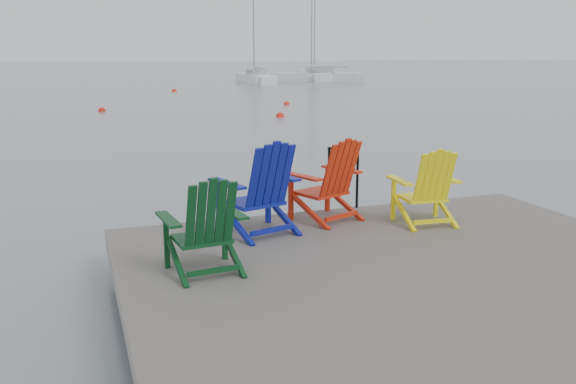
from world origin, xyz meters
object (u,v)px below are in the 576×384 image
object	(u,v)px
chair_red	(329,180)
chair_blue	(260,188)
sailboat_far	(316,77)
buoy_c	(286,104)
buoy_a	(280,117)
buoy_b	(102,111)
sailboat_mid	(315,76)
chair_yellow	(427,186)
buoy_d	(174,91)
handrail	(343,172)
chair_green	(205,225)
sailboat_near	(255,79)

from	to	relation	value
chair_red	chair_blue	bearing A→B (deg)	174.67
sailboat_far	buoy_c	size ratio (longest dim) A/B	36.14
buoy_a	buoy_c	distance (m)	6.51
buoy_b	sailboat_mid	bearing A→B (deg)	52.43
chair_red	chair_yellow	bearing A→B (deg)	-49.89
buoy_b	buoy_d	xyz separation A→B (m)	(5.65, 13.93, 0.00)
handrail	sailboat_mid	world-z (taller)	sailboat_mid
buoy_c	buoy_d	distance (m)	13.68
chair_green	buoy_d	size ratio (longest dim) A/B	2.72
chair_green	sailboat_mid	distance (m)	58.46
chair_blue	buoy_a	size ratio (longest dim) A/B	3.06
handrail	buoy_d	size ratio (longest dim) A/B	2.45
chair_red	sailboat_far	bearing A→B (deg)	46.24
sailboat_near	buoy_c	size ratio (longest dim) A/B	31.63
chair_blue	handrail	bearing A→B (deg)	12.29
sailboat_far	buoy_a	world-z (taller)	sailboat_far
buoy_c	sailboat_far	bearing A→B (deg)	64.70
sailboat_mid	chair_red	bearing A→B (deg)	-98.73
sailboat_near	sailboat_far	bearing A→B (deg)	18.17
chair_yellow	chair_red	bearing A→B (deg)	157.44
handrail	sailboat_near	distance (m)	47.81
sailboat_near	buoy_b	bearing A→B (deg)	-120.94
buoy_a	sailboat_mid	bearing A→B (deg)	65.74
buoy_d	sailboat_near	bearing A→B (deg)	47.92
handrail	buoy_d	xyz separation A→B (m)	(3.48, 36.25, -1.04)
sailboat_mid	sailboat_far	bearing A→B (deg)	-97.66
buoy_a	buoy_b	distance (m)	8.79
chair_red	sailboat_far	world-z (taller)	sailboat_far
chair_red	chair_green	bearing A→B (deg)	-165.60
handrail	buoy_b	distance (m)	22.45
handrail	chair_yellow	distance (m)	1.27
sailboat_near	sailboat_mid	world-z (taller)	sailboat_mid
sailboat_mid	buoy_c	xyz separation A→B (m)	(-13.26, -28.75, -0.35)
sailboat_far	buoy_b	bearing A→B (deg)	170.10
chair_blue	buoy_c	distance (m)	25.48
chair_yellow	sailboat_mid	bearing A→B (deg)	74.92
chair_blue	buoy_c	size ratio (longest dim) A/B	3.58
chair_blue	sailboat_near	xyz separation A→B (m)	(13.88, 46.95, -0.72)
buoy_b	sailboat_far	bearing A→B (deg)	50.56
sailboat_mid	chair_yellow	bearing A→B (deg)	-97.46
chair_red	buoy_c	world-z (taller)	chair_red
chair_green	chair_red	xyz separation A→B (m)	(1.94, 1.42, 0.05)
chair_yellow	buoy_b	xyz separation A→B (m)	(-2.85, 23.39, -1.00)
chair_green	sailboat_near	bearing A→B (deg)	67.09
chair_red	sailboat_far	xyz separation A→B (m)	(19.65, 48.80, -0.69)
sailboat_mid	buoy_d	size ratio (longest dim) A/B	35.37
sailboat_near	chair_blue	bearing A→B (deg)	-105.94
chair_red	sailboat_mid	size ratio (longest dim) A/B	0.08
sailboat_near	sailboat_far	xyz separation A→B (m)	(6.79, 2.16, -0.00)
sailboat_near	sailboat_mid	xyz separation A→B (m)	(8.13, 5.70, -0.00)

